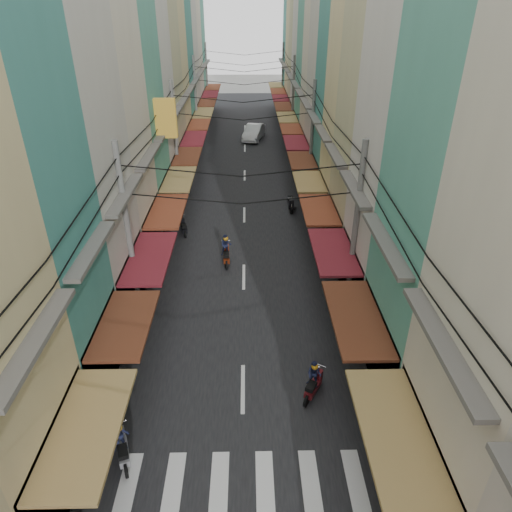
{
  "coord_description": "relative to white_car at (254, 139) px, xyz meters",
  "views": [
    {
      "loc": [
        0.26,
        -14.64,
        12.99
      ],
      "look_at": [
        0.63,
        4.86,
        1.93
      ],
      "focal_mm": 32.0,
      "sensor_mm": 36.0,
      "label": 1
    }
  ],
  "objects": [
    {
      "name": "ground",
      "position": [
        -0.94,
        -33.19,
        0.0
      ],
      "size": [
        160.0,
        160.0,
        0.0
      ],
      "primitive_type": "plane",
      "color": "slate",
      "rests_on": "ground"
    },
    {
      "name": "road",
      "position": [
        -0.94,
        -13.19,
        0.01
      ],
      "size": [
        10.0,
        80.0,
        0.02
      ],
      "primitive_type": "cube",
      "color": "black",
      "rests_on": "ground"
    },
    {
      "name": "sidewalk_left",
      "position": [
        -7.44,
        -13.19,
        0.03
      ],
      "size": [
        3.0,
        80.0,
        0.06
      ],
      "primitive_type": "cube",
      "color": "slate",
      "rests_on": "ground"
    },
    {
      "name": "sidewalk_right",
      "position": [
        5.56,
        -13.19,
        0.03
      ],
      "size": [
        3.0,
        80.0,
        0.06
      ],
      "primitive_type": "cube",
      "color": "slate",
      "rests_on": "ground"
    },
    {
      "name": "crosswalk",
      "position": [
        -0.94,
        -39.19,
        0.03
      ],
      "size": [
        7.55,
        2.4,
        0.01
      ],
      "color": "silver",
      "rests_on": "ground"
    },
    {
      "name": "building_row_left",
      "position": [
        -8.86,
        -16.63,
        9.78
      ],
      "size": [
        7.8,
        67.67,
        23.7
      ],
      "color": "beige",
      "rests_on": "ground"
    },
    {
      "name": "building_row_right",
      "position": [
        6.98,
        -16.74,
        9.41
      ],
      "size": [
        7.8,
        68.98,
        22.59
      ],
      "color": "teal",
      "rests_on": "ground"
    },
    {
      "name": "utility_poles",
      "position": [
        -0.94,
        -18.18,
        6.59
      ],
      "size": [
        10.2,
        66.13,
        8.2
      ],
      "color": "slate",
      "rests_on": "ground"
    },
    {
      "name": "white_car",
      "position": [
        0.0,
        0.0,
        0.0
      ],
      "size": [
        5.69,
        3.25,
        1.89
      ],
      "primitive_type": "imported",
      "rotation": [
        0.0,
        0.0,
        -0.23
      ],
      "color": "white",
      "rests_on": "ground"
    },
    {
      "name": "bicycle",
      "position": [
        4.78,
        -36.19,
        0.0
      ],
      "size": [
        1.89,
        0.98,
        1.24
      ],
      "primitive_type": "imported",
      "rotation": [
        0.0,
        0.0,
        1.74
      ],
      "color": "black",
      "rests_on": "ground"
    },
    {
      "name": "moving_scooters",
      "position": [
        -1.43,
        -29.2,
        0.5
      ],
      "size": [
        7.46,
        21.62,
        1.76
      ],
      "color": "black",
      "rests_on": "ground"
    },
    {
      "name": "parked_scooters",
      "position": [
        2.48,
        -37.43,
        0.47
      ],
      "size": [
        13.14,
        13.82,
        1.01
      ],
      "color": "black",
      "rests_on": "ground"
    },
    {
      "name": "pedestrians",
      "position": [
        -5.57,
        -31.03,
        1.0
      ],
      "size": [
        12.57,
        25.77,
        2.07
      ],
      "color": "#28222D",
      "rests_on": "ground"
    },
    {
      "name": "market_umbrella",
      "position": [
        6.26,
        -36.64,
        2.36
      ],
      "size": [
        2.54,
        2.54,
        2.67
      ],
      "color": "#B2B2B7",
      "rests_on": "ground"
    },
    {
      "name": "traffic_sign",
      "position": [
        3.85,
        -37.25,
        1.85
      ],
      "size": [
        0.1,
        0.57,
        2.58
      ],
      "color": "slate",
      "rests_on": "ground"
    }
  ]
}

